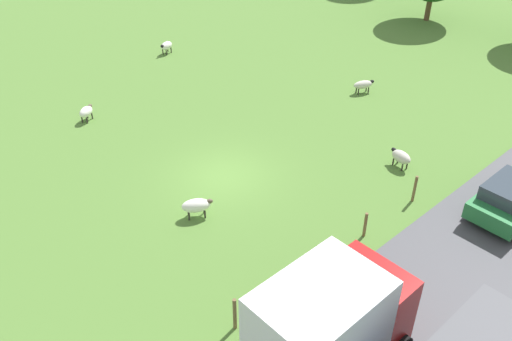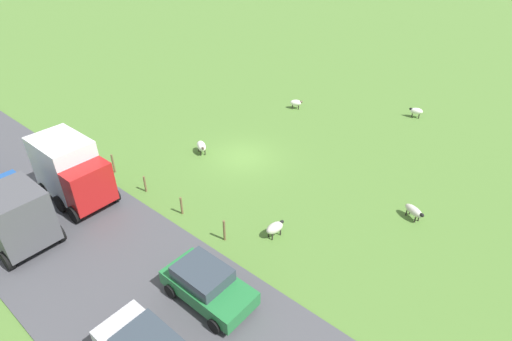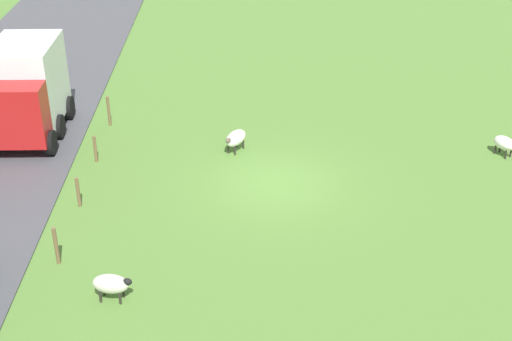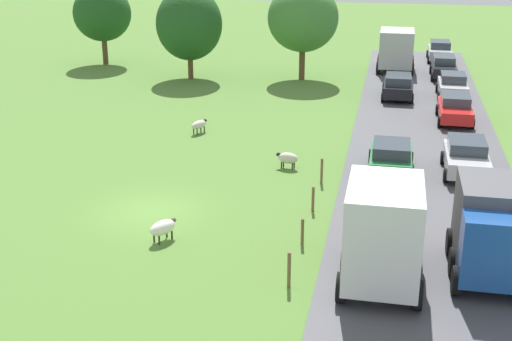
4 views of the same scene
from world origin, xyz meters
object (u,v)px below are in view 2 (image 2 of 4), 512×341
object	(u,v)px
sheep_0	(296,103)
sheep_1	(414,211)
sheep_4	(201,146)
truck_2	(13,214)
truck_0	(71,170)
sheep_2	(275,228)
car_5	(207,284)
sheep_3	(416,111)

from	to	relation	value
sheep_0	sheep_1	world-z (taller)	sheep_0
sheep_4	truck_2	bearing A→B (deg)	-2.13
sheep_1	truck_0	xyz separation A→B (m)	(10.68, -15.33, 1.45)
sheep_2	sheep_4	distance (m)	9.53
sheep_1	sheep_2	distance (m)	7.60
sheep_4	truck_2	distance (m)	11.86
car_5	truck_0	bearing A→B (deg)	-90.72
sheep_2	car_5	bearing A→B (deg)	2.89
sheep_3	truck_2	xyz separation A→B (m)	(26.74, -9.34, 1.23)
sheep_4	truck_0	distance (m)	8.42
sheep_1	truck_2	bearing A→B (deg)	-44.69
sheep_1	sheep_0	bearing A→B (deg)	-120.11
sheep_3	sheep_4	distance (m)	17.39
sheep_3	truck_2	world-z (taller)	truck_2
sheep_0	sheep_1	size ratio (longest dim) A/B	0.82
sheep_4	truck_0	world-z (taller)	truck_0
car_5	sheep_0	bearing A→B (deg)	-155.07
sheep_1	car_5	xyz separation A→B (m)	(10.81, -4.56, 0.36)
sheep_3	truck_2	size ratio (longest dim) A/B	0.27
car_5	truck_2	bearing A→B (deg)	-69.91
sheep_3	car_5	distance (m)	23.23
sheep_2	truck_2	distance (m)	12.67
sheep_0	sheep_2	xyz separation A→B (m)	(13.49, 8.31, 0.02)
sheep_1	car_5	world-z (taller)	car_5
sheep_0	truck_0	distance (m)	18.48
truck_2	sheep_4	bearing A→B (deg)	177.87
sheep_2	truck_2	bearing A→B (deg)	-47.92
truck_0	car_5	distance (m)	10.83
sheep_3	car_5	world-z (taller)	car_5
sheep_2	truck_0	distance (m)	11.65
sheep_0	sheep_3	world-z (taller)	sheep_3
sheep_0	truck_2	bearing A→B (deg)	-2.72
sheep_1	sheep_4	xyz separation A→B (m)	(2.53, -13.73, 0.04)
sheep_3	truck_2	distance (m)	28.35
sheep_2	sheep_4	world-z (taller)	sheep_4
sheep_2	car_5	xyz separation A→B (m)	(4.94, 0.25, 0.34)
sheep_0	sheep_3	size ratio (longest dim) A/B	0.95
sheep_1	truck_2	world-z (taller)	truck_2
sheep_3	sheep_1	bearing A→B (deg)	21.28
truck_2	car_5	world-z (taller)	truck_2
sheep_2	sheep_3	world-z (taller)	sheep_2
sheep_3	sheep_4	size ratio (longest dim) A/B	0.88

